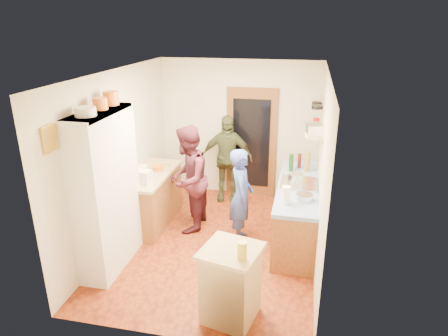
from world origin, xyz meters
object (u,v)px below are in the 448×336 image
(right_counter_base, at_px, (297,212))
(person_left, at_px, (191,178))
(hutch_body, at_px, (107,192))
(person_hob, at_px, (243,197))
(person_back, at_px, (227,158))
(island_base, at_px, (231,286))

(right_counter_base, distance_m, person_left, 1.76)
(hutch_body, height_order, person_left, hutch_body)
(hutch_body, distance_m, person_hob, 1.99)
(person_left, bearing_deg, hutch_body, -33.02)
(person_hob, relative_size, person_back, 0.91)
(island_base, height_order, person_left, person_left)
(island_base, height_order, person_hob, person_hob)
(hutch_body, bearing_deg, person_hob, 29.89)
(right_counter_base, distance_m, island_base, 2.15)
(hutch_body, bearing_deg, island_base, -21.96)
(person_left, bearing_deg, person_hob, 73.76)
(right_counter_base, relative_size, person_back, 1.33)
(hutch_body, distance_m, person_left, 1.49)
(person_left, relative_size, person_back, 1.06)
(right_counter_base, xyz_separation_m, island_base, (-0.66, -2.04, 0.01))
(right_counter_base, relative_size, island_base, 2.56)
(hutch_body, relative_size, person_back, 1.33)
(right_counter_base, xyz_separation_m, person_hob, (-0.81, -0.33, 0.33))
(person_back, bearing_deg, person_hob, -76.66)
(right_counter_base, relative_size, person_hob, 1.47)
(island_base, xyz_separation_m, person_back, (-0.69, 3.19, 0.40))
(right_counter_base, xyz_separation_m, person_left, (-1.70, -0.07, 0.45))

